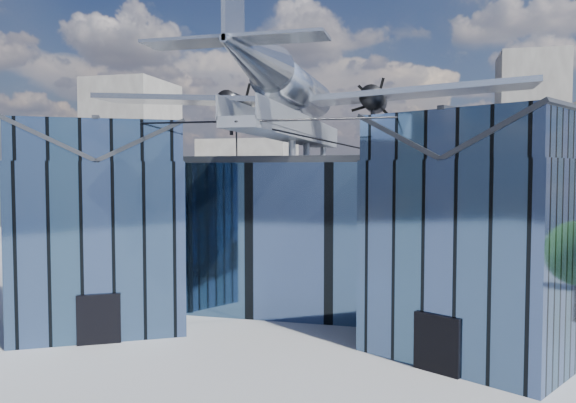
# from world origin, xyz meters

# --- Properties ---
(ground_plane) EXTENTS (120.00, 120.00, 0.00)m
(ground_plane) POSITION_xyz_m (0.00, 0.00, 0.00)
(ground_plane) COLOR gray
(museum) EXTENTS (32.88, 24.50, 17.60)m
(museum) POSITION_xyz_m (0.00, 5.82, 5.54)
(museum) COLOR #3E5980
(museum) RESTS_ON ground
(bg_towers) EXTENTS (77.00, 24.50, 26.00)m
(bg_towers) POSITION_xyz_m (1.45, 50.49, 10.01)
(bg_towers) COLOR gray
(bg_towers) RESTS_ON ground
(tree_plaza_w) EXTENTS (3.78, 3.78, 4.89)m
(tree_plaza_w) POSITION_xyz_m (-15.42, -0.27, 3.31)
(tree_plaza_w) COLOR black
(tree_plaza_w) RESTS_ON ground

